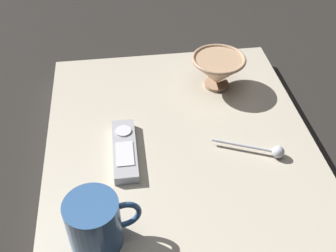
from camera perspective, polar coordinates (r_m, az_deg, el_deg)
ground_plane at (r=0.85m, az=1.60°, el=-4.04°), size 6.00×6.00×0.00m
table at (r=0.83m, az=1.63°, el=-2.91°), size 0.53×0.62×0.05m
cereal_bowl at (r=0.93m, az=6.91°, el=7.69°), size 0.12×0.12×0.08m
coffee_mug at (r=0.64m, az=-10.06°, el=-13.15°), size 0.12×0.08×0.09m
teaspoon at (r=0.80m, az=13.94°, el=-3.31°), size 0.13×0.06×0.02m
tv_remote_near at (r=0.79m, az=-6.01°, el=-3.31°), size 0.05×0.16×0.02m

